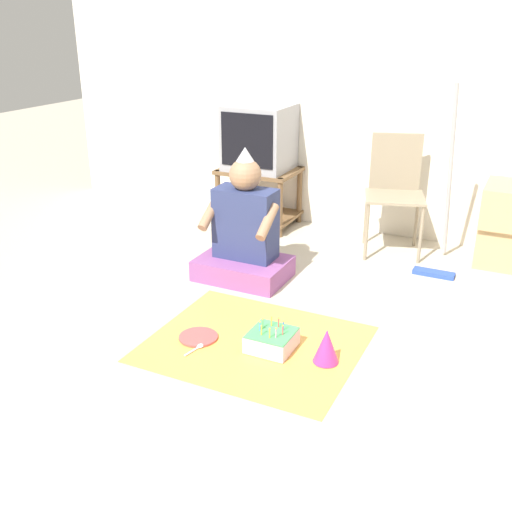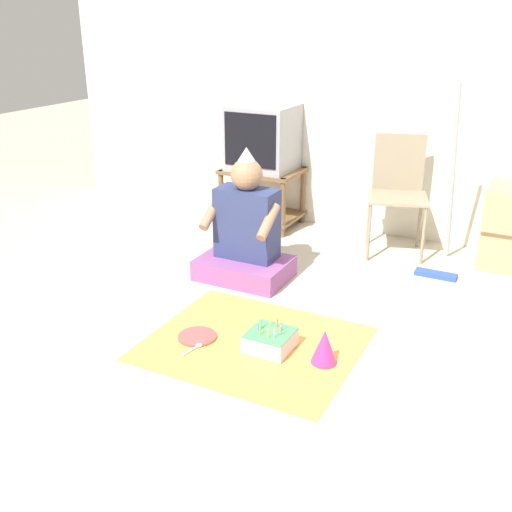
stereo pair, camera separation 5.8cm
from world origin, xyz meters
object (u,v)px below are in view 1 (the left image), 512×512
Objects in this scene: party_hat_blue at (326,346)px; paper_plate at (198,337)px; folding_chair at (395,185)px; dust_mop at (443,217)px; tv at (259,137)px; person_seated at (244,236)px; birthday_cake at (272,340)px.

paper_plate is at bearing -173.66° from party_hat_blue.
folding_chair reaches higher than party_hat_blue.
folding_chair is at bearing 93.56° from party_hat_blue.
paper_plate is at bearing -122.83° from dust_mop.
tv is 0.60× the size of folding_chair.
person_seated reaches higher than birthday_cake.
birthday_cake is 1.08× the size of paper_plate.
tv reaches higher than paper_plate.
person_seated is at bearing 137.94° from party_hat_blue.
dust_mop is 1.55m from party_hat_blue.
party_hat_blue is (0.87, -0.79, -0.20)m from person_seated.
folding_chair is at bearing 51.29° from person_seated.
tv reaches higher than person_seated.
dust_mop reaches higher than party_hat_blue.
birthday_cake is at bearing -54.42° from person_seated.
tv is at bearing 117.53° from birthday_cake.
party_hat_blue is at bearing 6.34° from paper_plate.
folding_chair is at bearing -3.91° from tv.
party_hat_blue reaches higher than paper_plate.
party_hat_blue is 0.85× the size of paper_plate.
folding_chair is 1.81m from birthday_cake.
person_seated is 0.93m from paper_plate.
birthday_cake is 0.31m from party_hat_blue.
dust_mop is 5.52× the size of birthday_cake.
dust_mop is 1.65m from birthday_cake.
folding_chair is 0.67× the size of dust_mop.
person_seated is at bearing -148.81° from dust_mop.
dust_mop is 1.91m from paper_plate.
folding_chair is 0.97× the size of person_seated.
person_seated is 3.80× the size of birthday_cake.
tv reaches higher than party_hat_blue.
dust_mop reaches higher than person_seated.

